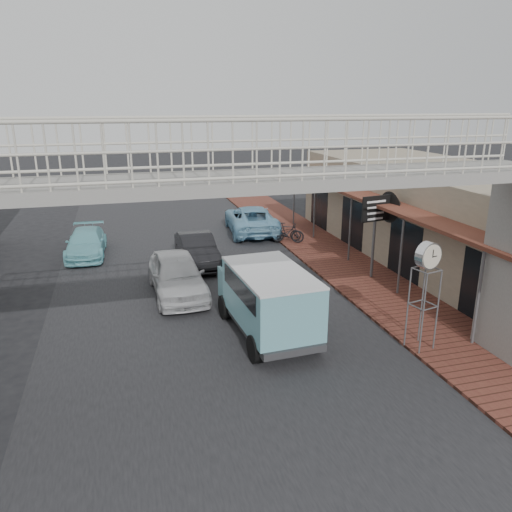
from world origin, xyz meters
TOP-DOWN VIEW (x-y plane):
  - ground at (0.00, 0.00)m, footprint 120.00×120.00m
  - road_strip at (0.00, 0.00)m, footprint 10.00×60.00m
  - sidewalk at (6.50, 3.00)m, footprint 3.00×40.00m
  - shophouse_row at (10.97, 4.00)m, footprint 7.20×18.00m
  - footbridge at (0.00, -4.00)m, footprint 16.40×2.40m
  - white_hatchback at (-0.65, 3.21)m, footprint 1.89×4.46m
  - dark_sedan at (0.58, 6.43)m, footprint 1.49×3.98m
  - angkot_curb at (4.20, 11.08)m, footprint 2.87×5.34m
  - angkot_far at (-4.00, 9.10)m, footprint 1.80×4.07m
  - angkot_van at (1.51, -0.77)m, footprint 2.20×4.39m
  - motorcycle_near at (5.30, 8.79)m, footprint 1.68×1.17m
  - motorcycle_far at (5.30, 8.40)m, footprint 1.63×1.16m
  - street_clock at (5.30, -2.80)m, footprint 0.78×0.70m
  - arrow_sign at (7.64, 2.94)m, footprint 1.98×1.29m

SIDE VIEW (x-z plane):
  - ground at x=0.00m, z-range 0.00..0.00m
  - road_strip at x=0.00m, z-range 0.00..0.01m
  - sidewalk at x=6.50m, z-range 0.00..0.10m
  - motorcycle_near at x=5.30m, z-range 0.10..0.94m
  - angkot_far at x=-4.00m, z-range 0.00..1.16m
  - motorcycle_far at x=5.30m, z-range 0.10..1.06m
  - dark_sedan at x=0.58m, z-range 0.00..1.30m
  - angkot_curb at x=4.20m, z-range 0.00..1.42m
  - white_hatchback at x=-0.65m, z-range 0.00..1.51m
  - angkot_van at x=1.51m, z-range 0.28..2.38m
  - shophouse_row at x=10.97m, z-range 0.01..4.01m
  - street_clock at x=5.30m, z-range 1.10..4.15m
  - arrow_sign at x=7.64m, z-range 1.12..4.42m
  - footbridge at x=0.00m, z-range 0.01..6.35m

